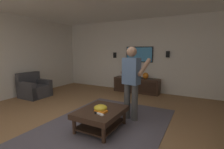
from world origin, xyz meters
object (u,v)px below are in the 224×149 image
(tv, at_px, (139,54))
(book, at_px, (101,111))
(media_console, at_px, (136,85))
(vase_round, at_px, (146,76))
(remote_white, at_px, (100,114))
(wall_speaker_left, at_px, (168,54))
(bowl, at_px, (101,108))
(person_standing, at_px, (132,79))
(wall_speaker_right, at_px, (115,55))
(remote_black, at_px, (95,112))
(coffee_table, at_px, (101,115))
(armchair, at_px, (34,89))

(tv, relative_size, book, 4.70)
(media_console, distance_m, vase_round, 0.51)
(remote_white, height_order, wall_speaker_left, wall_speaker_left)
(media_console, xyz_separation_m, bowl, (-3.17, -0.42, 0.18))
(person_standing, relative_size, wall_speaker_right, 7.45)
(tv, distance_m, remote_black, 3.70)
(coffee_table, relative_size, vase_round, 4.55)
(person_standing, relative_size, remote_white, 10.93)
(remote_white, bearing_deg, tv, -67.64)
(armchair, bearing_deg, person_standing, -3.17)
(remote_white, bearing_deg, bowl, -45.00)
(coffee_table, bearing_deg, wall_speaker_left, -10.77)
(armchair, height_order, remote_white, armchair)
(person_standing, xyz_separation_m, remote_black, (-0.90, 0.36, -0.52))
(tv, relative_size, remote_black, 6.89)
(book, bearing_deg, wall_speaker_right, 117.64)
(remote_black, distance_m, wall_speaker_left, 3.75)
(remote_black, relative_size, vase_round, 0.68)
(media_console, bearing_deg, coffee_table, 7.18)
(media_console, bearing_deg, wall_speaker_right, -103.53)
(person_standing, xyz_separation_m, bowl, (-0.78, 0.32, -0.47))
(person_standing, relative_size, remote_black, 10.93)
(armchair, bearing_deg, remote_white, -18.87)
(armchair, xyz_separation_m, person_standing, (-0.16, -3.59, 0.65))
(armchair, xyz_separation_m, tv, (2.47, -2.84, 1.14))
(remote_black, xyz_separation_m, book, (0.06, -0.08, 0.01))
(remote_black, relative_size, wall_speaker_left, 0.68)
(remote_black, bearing_deg, vase_round, 130.37)
(tv, distance_m, wall_speaker_left, 1.03)
(coffee_table, relative_size, remote_black, 6.67)
(bowl, distance_m, book, 0.09)
(armchair, height_order, coffee_table, armchair)
(coffee_table, xyz_separation_m, remote_black, (-0.18, 0.01, 0.12))
(tv, bearing_deg, remote_black, 6.20)
(remote_black, height_order, wall_speaker_right, wall_speaker_right)
(coffee_table, relative_size, wall_speaker_right, 4.55)
(remote_black, xyz_separation_m, vase_round, (3.30, 0.05, 0.25))
(person_standing, distance_m, vase_round, 2.44)
(media_console, relative_size, book, 7.73)
(remote_white, bearing_deg, remote_black, -3.91)
(remote_white, relative_size, book, 0.68)
(book, bearing_deg, armchair, 167.16)
(person_standing, xyz_separation_m, wall_speaker_right, (2.65, 1.80, 0.44))
(bowl, relative_size, remote_black, 1.72)
(vase_round, xyz_separation_m, wall_speaker_right, (0.26, 1.39, 0.72))
(remote_white, height_order, book, book)
(media_console, height_order, person_standing, person_standing)
(armchair, relative_size, coffee_table, 0.82)
(book, bearing_deg, tv, 101.74)
(tv, relative_size, remote_white, 6.89)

